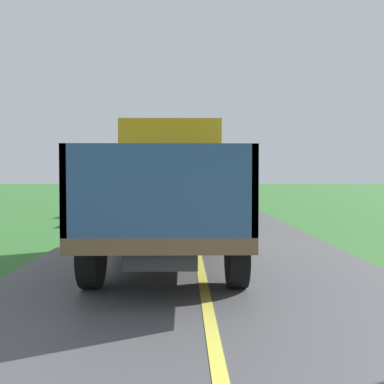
# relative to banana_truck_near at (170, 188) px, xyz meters

# --- Properties ---
(banana_truck_near) EXTENTS (2.38, 5.82, 2.80)m
(banana_truck_near) POSITION_rel_banana_truck_near_xyz_m (0.00, 0.00, 0.00)
(banana_truck_near) COLOR #2D2D30
(banana_truck_near) RESTS_ON road_surface
(banana_truck_far) EXTENTS (2.38, 5.81, 2.80)m
(banana_truck_far) POSITION_rel_banana_truck_near_xyz_m (0.00, 10.77, 0.00)
(banana_truck_far) COLOR #2D2D30
(banana_truck_far) RESTS_ON road_surface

